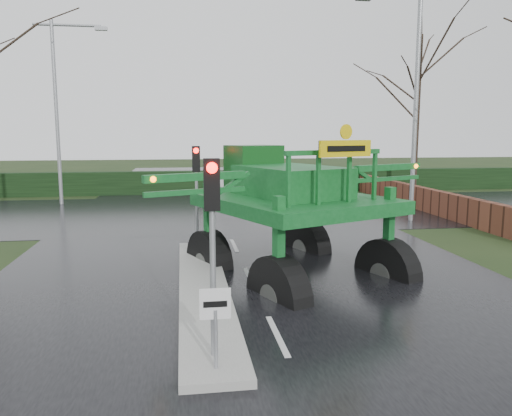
{
  "coord_description": "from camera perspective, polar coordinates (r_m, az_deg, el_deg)",
  "views": [
    {
      "loc": [
        -1.78,
        -9.1,
        3.92
      ],
      "look_at": [
        0.12,
        3.64,
        2.0
      ],
      "focal_mm": 35.0,
      "sensor_mm": 36.0,
      "label": 1
    }
  ],
  "objects": [
    {
      "name": "ground",
      "position": [
        10.06,
        2.45,
        -14.44
      ],
      "size": [
        140.0,
        140.0,
        0.0
      ],
      "primitive_type": "plane",
      "color": "black",
      "rests_on": "ground"
    },
    {
      "name": "road_main",
      "position": [
        19.58,
        -3.12,
        -3.08
      ],
      "size": [
        14.0,
        80.0,
        0.02
      ],
      "primitive_type": "cube",
      "color": "black",
      "rests_on": "ground"
    },
    {
      "name": "road_cross",
      "position": [
        25.46,
        -4.39,
        -0.4
      ],
      "size": [
        80.0,
        12.0,
        0.02
      ],
      "primitive_type": "cube",
      "color": "black",
      "rests_on": "ground"
    },
    {
      "name": "median_island",
      "position": [
        12.7,
        -6.01,
        -9.14
      ],
      "size": [
        1.2,
        10.0,
        0.16
      ],
      "primitive_type": "cube",
      "color": "gray",
      "rests_on": "ground"
    },
    {
      "name": "hedge_row",
      "position": [
        33.3,
        -5.41,
        2.97
      ],
      "size": [
        44.0,
        0.9,
        1.5
      ],
      "primitive_type": "cube",
      "color": "black",
      "rests_on": "ground"
    },
    {
      "name": "brick_wall",
      "position": [
        28.14,
        17.45,
        1.3
      ],
      "size": [
        0.4,
        20.0,
        1.2
      ],
      "primitive_type": "cube",
      "color": "#592D1E",
      "rests_on": "ground"
    },
    {
      "name": "keep_left_sign",
      "position": [
        8.13,
        -4.67,
        -12.14
      ],
      "size": [
        0.5,
        0.07,
        1.35
      ],
      "color": "gray",
      "rests_on": "ground"
    },
    {
      "name": "traffic_signal_near",
      "position": [
        8.21,
        -5.03,
        -0.86
      ],
      "size": [
        0.26,
        0.33,
        3.52
      ],
      "color": "gray",
      "rests_on": "ground"
    },
    {
      "name": "traffic_signal_mid",
      "position": [
        16.65,
        -6.84,
        3.83
      ],
      "size": [
        0.26,
        0.33,
        3.52
      ],
      "color": "gray",
      "rests_on": "ground"
    },
    {
      "name": "traffic_signal_far",
      "position": [
        30.29,
        7.41,
        5.88
      ],
      "size": [
        0.26,
        0.33,
        3.52
      ],
      "rotation": [
        0.0,
        0.0,
        3.14
      ],
      "color": "gray",
      "rests_on": "ground"
    },
    {
      "name": "street_light_right",
      "position": [
        23.43,
        17.2,
        13.17
      ],
      "size": [
        3.85,
        0.3,
        10.0
      ],
      "color": "gray",
      "rests_on": "ground"
    },
    {
      "name": "street_light_left_far",
      "position": [
        29.87,
        -21.36,
        11.87
      ],
      "size": [
        3.85,
        0.3,
        10.0
      ],
      "color": "gray",
      "rests_on": "ground"
    },
    {
      "name": "tree_right_far",
      "position": [
        33.63,
        18.04,
        12.46
      ],
      "size": [
        7.0,
        7.0,
        12.05
      ],
      "color": "black",
      "rests_on": "ground"
    },
    {
      "name": "crop_sprayer",
      "position": [
        11.92,
        1.98,
        1.41
      ],
      "size": [
        8.58,
        7.0,
        5.19
      ],
      "rotation": [
        0.0,
        0.0,
        0.41
      ],
      "color": "black",
      "rests_on": "ground"
    },
    {
      "name": "white_sedan",
      "position": [
        30.69,
        -1.38,
        1.13
      ],
      "size": [
        4.85,
        3.35,
        1.51
      ],
      "primitive_type": "imported",
      "rotation": [
        0.0,
        0.0,
        1.15
      ],
      "color": "silver",
      "rests_on": "ground"
    }
  ]
}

